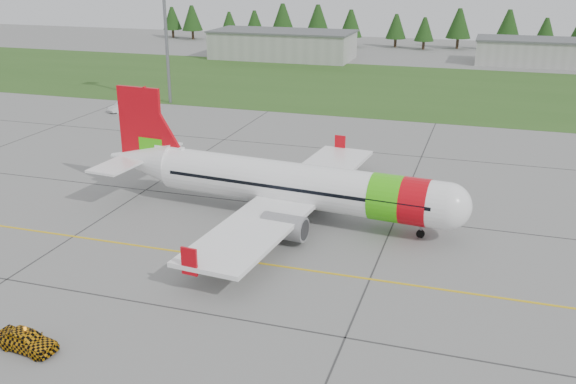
% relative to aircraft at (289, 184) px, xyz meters
% --- Properties ---
extents(ground, '(320.00, 320.00, 0.00)m').
position_rel_aircraft_xyz_m(ground, '(-0.83, -17.72, -3.05)').
color(ground, gray).
rests_on(ground, ground).
extents(aircraft, '(34.88, 32.28, 10.57)m').
position_rel_aircraft_xyz_m(aircraft, '(0.00, 0.00, 0.00)').
color(aircraft, white).
rests_on(aircraft, ground).
extents(follow_me_car, '(1.53, 1.74, 3.94)m').
position_rel_aircraft_xyz_m(follow_me_car, '(-8.43, -24.66, -1.08)').
color(follow_me_car, '#E79E0C').
rests_on(follow_me_car, ground).
extents(service_van, '(1.96, 1.91, 4.38)m').
position_rel_aircraft_xyz_m(service_van, '(-36.99, 32.55, -0.86)').
color(service_van, silver).
rests_on(service_van, ground).
extents(grass_strip, '(320.00, 50.00, 0.03)m').
position_rel_aircraft_xyz_m(grass_strip, '(-0.83, 64.28, -3.03)').
color(grass_strip, '#30561E').
rests_on(grass_strip, ground).
extents(taxi_guideline, '(120.00, 0.25, 0.02)m').
position_rel_aircraft_xyz_m(taxi_guideline, '(-0.83, -9.72, -3.04)').
color(taxi_guideline, gold).
rests_on(taxi_guideline, ground).
extents(hangar_west, '(32.00, 14.00, 6.00)m').
position_rel_aircraft_xyz_m(hangar_west, '(-30.83, 92.28, -0.05)').
color(hangar_west, '#A8A8A3').
rests_on(hangar_west, ground).
extents(hangar_east, '(24.00, 12.00, 5.20)m').
position_rel_aircraft_xyz_m(hangar_east, '(24.17, 100.28, -0.45)').
color(hangar_east, '#A8A8A3').
rests_on(hangar_east, ground).
extents(floodlight_mast, '(0.50, 0.50, 20.00)m').
position_rel_aircraft_xyz_m(floodlight_mast, '(-32.83, 40.28, 6.95)').
color(floodlight_mast, slate).
rests_on(floodlight_mast, ground).
extents(treeline, '(160.00, 8.00, 10.00)m').
position_rel_aircraft_xyz_m(treeline, '(-0.83, 120.28, 1.95)').
color(treeline, '#1C3F14').
rests_on(treeline, ground).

